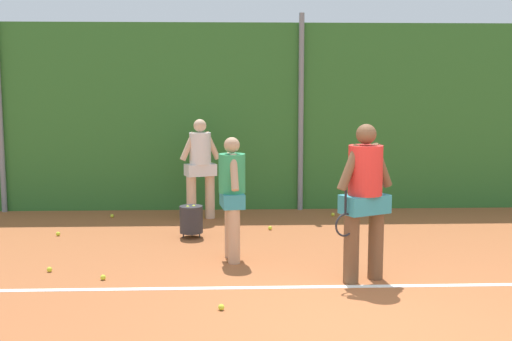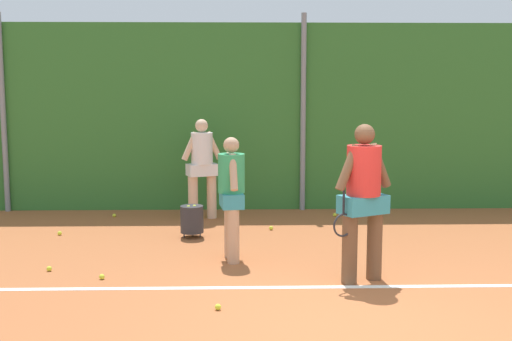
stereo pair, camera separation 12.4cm
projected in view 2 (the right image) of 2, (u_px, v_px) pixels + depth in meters
ground_plane at (333, 272)px, 8.22m from camera, size 29.72×29.72×0.00m
hedge_fence_backdrop at (302, 117)px, 12.25m from camera, size 19.32×0.25×3.51m
fence_post_left at (3, 113)px, 11.93m from camera, size 0.10×0.10×3.68m
fence_post_center at (303, 113)px, 12.07m from camera, size 0.10×0.10×3.68m
court_baseline_paint at (341, 287)px, 7.59m from camera, size 14.12×0.10×0.01m
player_foreground_near at (363, 194)px, 7.68m from camera, size 0.76×0.54×1.91m
player_midcourt at (231, 192)px, 8.66m from camera, size 0.36×0.70×1.67m
player_backcourt_far at (202, 163)px, 11.35m from camera, size 0.71×0.47×1.77m
ball_hopper at (192, 219)px, 10.03m from camera, size 0.36×0.36×0.51m
tennis_ball_0 at (348, 224)px, 10.89m from camera, size 0.07×0.07×0.07m
tennis_ball_4 at (49, 269)px, 8.23m from camera, size 0.07×0.07×0.07m
tennis_ball_5 at (114, 215)px, 11.59m from camera, size 0.07×0.07×0.07m
tennis_ball_6 at (335, 215)px, 11.66m from camera, size 0.07×0.07×0.07m
tennis_ball_7 at (102, 277)px, 7.89m from camera, size 0.07×0.07×0.07m
tennis_ball_8 at (60, 233)px, 10.20m from camera, size 0.07×0.07×0.07m
tennis_ball_10 at (271, 228)px, 10.58m from camera, size 0.07×0.07×0.07m
tennis_ball_12 at (218, 307)px, 6.81m from camera, size 0.07×0.07×0.07m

